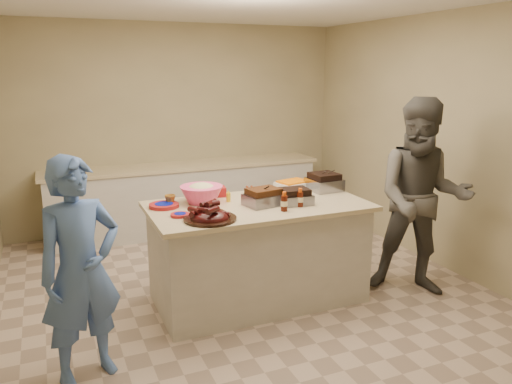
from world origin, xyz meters
name	(u,v)px	position (x,y,z in m)	size (l,w,h in m)	color
room	(248,296)	(0.00, 0.00, 0.00)	(4.50, 5.00, 2.70)	tan
back_counter	(186,197)	(0.00, 2.20, 0.45)	(3.60, 0.64, 0.90)	beige
island	(258,298)	(0.07, -0.09, 0.00)	(1.96, 1.03, 0.93)	beige
rib_platter	(210,220)	(-0.49, -0.39, 0.93)	(0.43, 0.43, 0.17)	#3D0B0B
pulled_pork_tray	(263,205)	(0.10, -0.14, 0.93)	(0.33, 0.25, 0.10)	#47230F
brisket_tray	(294,204)	(0.37, -0.21, 0.93)	(0.29, 0.24, 0.09)	black
roasting_pan	(324,190)	(0.88, 0.13, 0.93)	(0.30, 0.30, 0.12)	gray
coleslaw_bowl	(202,203)	(-0.39, 0.15, 0.93)	(0.39, 0.39, 0.27)	#F94B88
sausage_plate	(258,195)	(0.20, 0.21, 0.93)	(0.28, 0.28, 0.05)	silver
mac_cheese_dish	(293,188)	(0.63, 0.32, 0.93)	(0.32, 0.24, 0.09)	orange
bbq_bottle_a	(284,211)	(0.18, -0.38, 0.93)	(0.06, 0.06, 0.17)	#380F06
bbq_bottle_b	(300,207)	(0.37, -0.32, 0.93)	(0.06, 0.06, 0.17)	#380F06
mustard_bottle	(228,202)	(-0.15, 0.09, 0.93)	(0.04, 0.04, 0.11)	gold
sauce_bowl	(255,199)	(0.10, 0.08, 0.93)	(0.13, 0.04, 0.13)	silver
plate_stack_large	(164,207)	(-0.74, 0.14, 0.93)	(0.26, 0.26, 0.03)	maroon
plate_stack_small	(180,216)	(-0.68, -0.19, 0.93)	(0.16, 0.16, 0.02)	maroon
plastic_cup	(170,205)	(-0.67, 0.20, 0.93)	(0.10, 0.09, 0.10)	#A16E22
basket_stack	(216,196)	(-0.20, 0.33, 0.93)	(0.18, 0.13, 0.09)	maroon
guest_blue	(90,375)	(-1.52, -0.73, 0.00)	(0.58, 1.59, 0.38)	#4A6DB5
guest_gray	(414,291)	(1.54, -0.53, 0.00)	(0.91, 1.87, 0.71)	#54514B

